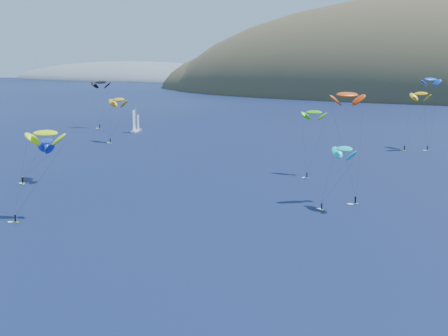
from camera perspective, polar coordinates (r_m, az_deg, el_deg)
headland at (r=945.56m, az=-7.18°, el=7.85°), size 460.00×250.00×60.00m
sailboat at (r=288.28m, az=-8.09°, el=3.46°), size 9.55×8.30×11.46m
kitesurfer_1 at (r=256.84m, az=-9.64°, el=6.17°), size 11.21×10.77×19.76m
kitesurfer_2 at (r=139.46m, az=-16.03°, el=3.06°), size 9.32×11.98×20.34m
kitesurfer_3 at (r=185.50m, az=8.23°, el=5.05°), size 7.34×10.55×20.07m
kitesurfer_4 at (r=243.30m, az=18.39°, el=7.69°), size 8.73×9.02×28.24m
kitesurfer_5 at (r=143.52m, az=10.94°, el=1.71°), size 8.41×8.76×15.79m
kitesurfer_9 at (r=151.68m, az=11.22°, el=6.57°), size 9.13×9.23×27.61m
kitesurfer_10 at (r=180.74m, az=-15.96°, el=2.35°), size 11.39×13.70×13.76m
kitesurfer_11 at (r=246.54m, az=17.55°, el=6.49°), size 10.17×15.26×22.98m
kitesurfer_12 at (r=310.06m, az=-11.19°, el=7.69°), size 10.18×8.98×24.48m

